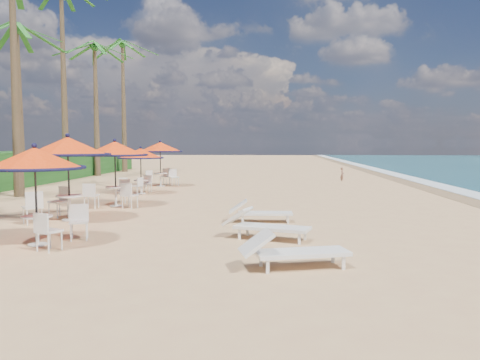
% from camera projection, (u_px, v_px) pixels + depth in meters
% --- Properties ---
extents(ground, '(160.00, 160.00, 0.00)m').
position_uv_depth(ground, '(246.00, 251.00, 9.79)').
color(ground, tan).
rests_on(ground, ground).
extents(wetsand_band, '(1.40, 140.00, 0.02)m').
position_uv_depth(wetsand_band, '(465.00, 199.00, 19.13)').
color(wetsand_band, olive).
rests_on(wetsand_band, ground).
extents(station_0, '(2.17, 2.17, 2.27)m').
position_uv_depth(station_0, '(38.00, 167.00, 10.25)').
color(station_0, black).
rests_on(station_0, ground).
extents(station_1, '(2.44, 2.44, 2.55)m').
position_uv_depth(station_1, '(65.00, 154.00, 13.54)').
color(station_1, black).
rests_on(station_1, ground).
extents(station_2, '(2.33, 2.42, 2.43)m').
position_uv_depth(station_2, '(115.00, 157.00, 16.65)').
color(station_2, black).
rests_on(station_2, ground).
extents(station_3, '(2.04, 2.04, 2.13)m').
position_uv_depth(station_3, '(140.00, 159.00, 20.78)').
color(station_3, black).
rests_on(station_3, ground).
extents(station_4, '(2.33, 2.39, 2.43)m').
position_uv_depth(station_4, '(160.00, 153.00, 24.46)').
color(station_4, black).
rests_on(station_4, ground).
extents(lounger_near, '(2.07, 1.11, 0.71)m').
position_uv_depth(lounger_near, '(291.00, 250.00, 8.41)').
color(lounger_near, white).
rests_on(lounger_near, ground).
extents(lounger_mid, '(2.14, 1.23, 0.73)m').
position_uv_depth(lounger_mid, '(264.00, 225.00, 11.00)').
color(lounger_mid, white).
rests_on(lounger_mid, ground).
extents(lounger_far, '(1.84, 0.65, 0.65)m').
position_uv_depth(lounger_far, '(259.00, 212.00, 13.39)').
color(lounger_far, white).
rests_on(lounger_far, ground).
extents(palm_4, '(5.00, 5.00, 8.25)m').
position_uv_depth(palm_4, '(17.00, 38.00, 23.43)').
color(palm_4, brown).
rests_on(palm_4, ground).
extents(palm_6, '(5.00, 5.00, 9.09)m').
position_uv_depth(palm_6, '(95.00, 55.00, 31.92)').
color(palm_6, brown).
rests_on(palm_6, ground).
extents(palm_7, '(5.00, 5.00, 10.23)m').
position_uv_depth(palm_7, '(123.00, 52.00, 36.51)').
color(palm_7, brown).
rests_on(palm_7, ground).
extents(person, '(0.32, 0.38, 0.89)m').
position_uv_depth(person, '(342.00, 174.00, 27.73)').
color(person, '#906049').
rests_on(person, ground).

